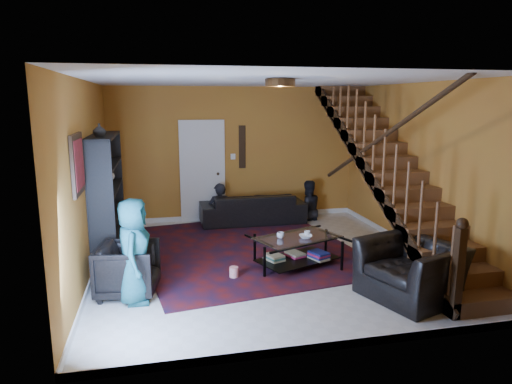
# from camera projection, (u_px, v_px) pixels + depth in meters

# --- Properties ---
(floor) EXTENTS (5.50, 5.50, 0.00)m
(floor) POSITION_uv_depth(u_px,v_px,m) (265.00, 260.00, 7.28)
(floor) COLOR beige
(floor) RESTS_ON ground
(room) EXTENTS (5.50, 5.50, 5.50)m
(room) POSITION_uv_depth(u_px,v_px,m) (177.00, 239.00, 8.27)
(room) COLOR #A25F24
(room) RESTS_ON ground
(staircase) EXTENTS (0.95, 5.02, 3.18)m
(staircase) POSITION_uv_depth(u_px,v_px,m) (392.00, 170.00, 7.45)
(staircase) COLOR brown
(staircase) RESTS_ON floor
(bookshelf) EXTENTS (0.35, 1.80, 2.00)m
(bookshelf) POSITION_uv_depth(u_px,v_px,m) (108.00, 201.00, 7.17)
(bookshelf) COLOR black
(bookshelf) RESTS_ON floor
(door) EXTENTS (0.82, 0.05, 2.05)m
(door) POSITION_uv_depth(u_px,v_px,m) (203.00, 173.00, 9.55)
(door) COLOR silver
(door) RESTS_ON floor
(framed_picture) EXTENTS (0.04, 0.74, 0.74)m
(framed_picture) POSITION_uv_depth(u_px,v_px,m) (78.00, 164.00, 5.54)
(framed_picture) COLOR maroon
(framed_picture) RESTS_ON room
(wall_hanging) EXTENTS (0.14, 0.03, 0.90)m
(wall_hanging) POSITION_uv_depth(u_px,v_px,m) (242.00, 147.00, 9.63)
(wall_hanging) COLOR black
(wall_hanging) RESTS_ON room
(ceiling_fixture) EXTENTS (0.40, 0.40, 0.10)m
(ceiling_fixture) POSITION_uv_depth(u_px,v_px,m) (280.00, 83.00, 5.98)
(ceiling_fixture) COLOR #3F2814
(ceiling_fixture) RESTS_ON room
(rug) EXTENTS (3.97, 4.39, 0.02)m
(rug) POSITION_uv_depth(u_px,v_px,m) (246.00, 249.00, 7.84)
(rug) COLOR #490E0D
(rug) RESTS_ON floor
(sofa) EXTENTS (2.15, 0.85, 0.63)m
(sofa) POSITION_uv_depth(u_px,v_px,m) (252.00, 208.00, 9.48)
(sofa) COLOR black
(sofa) RESTS_ON floor
(armchair_left) EXTENTS (0.87, 0.85, 0.69)m
(armchair_left) POSITION_uv_depth(u_px,v_px,m) (128.00, 269.00, 5.95)
(armchair_left) COLOR black
(armchair_left) RESTS_ON floor
(armchair_right) EXTENTS (1.31, 1.40, 0.74)m
(armchair_right) POSITION_uv_depth(u_px,v_px,m) (410.00, 270.00, 5.86)
(armchair_right) COLOR black
(armchair_right) RESTS_ON floor
(person_adult_a) EXTENTS (0.48, 0.32, 1.31)m
(person_adult_a) POSITION_uv_depth(u_px,v_px,m) (220.00, 214.00, 9.41)
(person_adult_a) COLOR black
(person_adult_a) RESTS_ON sofa
(person_adult_b) EXTENTS (0.69, 0.56, 1.30)m
(person_adult_b) POSITION_uv_depth(u_px,v_px,m) (307.00, 210.00, 9.81)
(person_adult_b) COLOR black
(person_adult_b) RESTS_ON sofa
(person_child) EXTENTS (0.48, 0.69, 1.34)m
(person_child) POSITION_uv_depth(u_px,v_px,m) (134.00, 251.00, 5.67)
(person_child) COLOR #19575F
(person_child) RESTS_ON armchair_left
(coffee_table) EXTENTS (1.43, 1.14, 0.48)m
(coffee_table) POSITION_uv_depth(u_px,v_px,m) (297.00, 250.00, 6.96)
(coffee_table) COLOR black
(coffee_table) RESTS_ON floor
(cup_a) EXTENTS (0.12, 0.12, 0.09)m
(cup_a) POSITION_uv_depth(u_px,v_px,m) (280.00, 235.00, 6.86)
(cup_a) COLOR #999999
(cup_a) RESTS_ON coffee_table
(cup_b) EXTENTS (0.12, 0.12, 0.09)m
(cup_b) POSITION_uv_depth(u_px,v_px,m) (307.00, 234.00, 6.94)
(cup_b) COLOR #999999
(cup_b) RESTS_ON coffee_table
(bowl) EXTENTS (0.23, 0.23, 0.05)m
(bowl) POSITION_uv_depth(u_px,v_px,m) (306.00, 237.00, 6.86)
(bowl) COLOR #999999
(bowl) RESTS_ON coffee_table
(vase) EXTENTS (0.18, 0.18, 0.19)m
(vase) POSITION_uv_depth(u_px,v_px,m) (99.00, 130.00, 6.46)
(vase) COLOR #999999
(vase) RESTS_ON bookshelf
(popcorn_bucket) EXTENTS (0.17, 0.17, 0.15)m
(popcorn_bucket) POSITION_uv_depth(u_px,v_px,m) (234.00, 272.00, 6.54)
(popcorn_bucket) COLOR red
(popcorn_bucket) RESTS_ON rug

